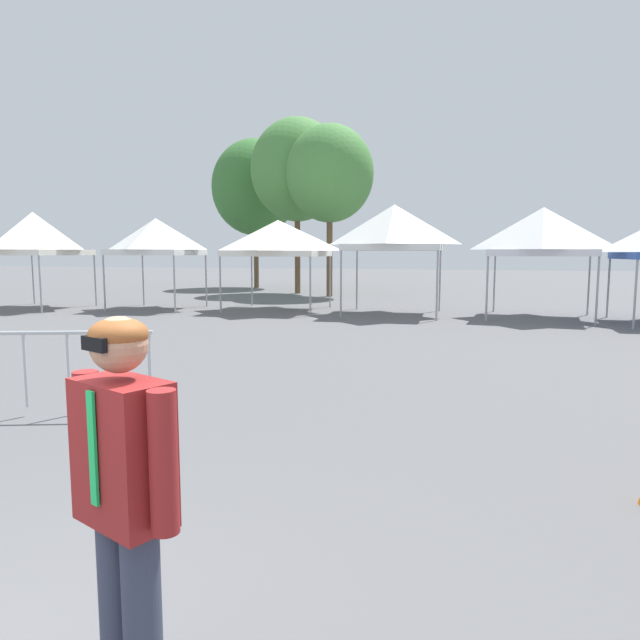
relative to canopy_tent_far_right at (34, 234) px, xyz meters
name	(u,v)px	position (x,y,z in m)	size (l,w,h in m)	color
canopy_tent_far_right	(34,234)	(0.00, 0.00, 0.00)	(3.08, 3.08, 3.51)	#9E9EA3
canopy_tent_behind_right	(156,237)	(4.41, 1.05, -0.12)	(2.96, 2.96, 3.26)	#9E9EA3
canopy_tent_right_of_center	(278,238)	(8.78, 1.86, -0.18)	(3.46, 3.46, 3.18)	#9E9EA3
canopy_tent_center	(394,228)	(12.92, 1.62, 0.12)	(3.25, 3.25, 3.60)	#9E9EA3
canopy_tent_behind_center	(543,232)	(17.50, 1.89, -0.05)	(3.35, 3.35, 3.43)	#9E9EA3
person_foreground	(125,496)	(14.52, -15.18, -1.69)	(0.61, 0.38, 1.78)	#33384C
tree_behind_tents_right	(255,188)	(2.88, 13.89, 3.04)	(4.98, 4.98, 8.52)	brown
tree_behind_tents_center	(330,174)	(8.77, 8.69, 2.92)	(4.05, 4.05, 7.89)	brown
tree_behind_tents_left	(297,170)	(6.69, 10.17, 3.37)	(4.58, 4.58, 8.63)	brown
crowd_barrier_near_person	(68,356)	(10.95, -11.32, -1.97)	(1.99, 0.75, 1.08)	#B7BABF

